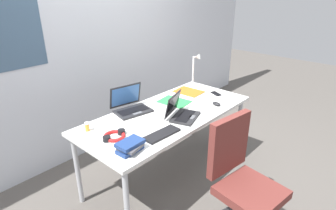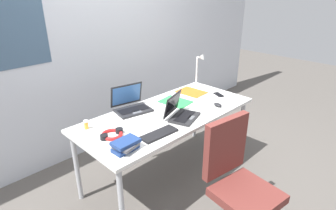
% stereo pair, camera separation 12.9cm
% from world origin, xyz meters
% --- Properties ---
extents(ground_plane, '(12.00, 12.00, 0.00)m').
position_xyz_m(ground_plane, '(0.00, 0.00, 0.00)').
color(ground_plane, '#56514C').
extents(wall_back, '(6.00, 0.13, 2.60)m').
position_xyz_m(wall_back, '(-0.00, 1.10, 1.30)').
color(wall_back, silver).
rests_on(wall_back, ground_plane).
extents(desk, '(1.80, 0.80, 0.74)m').
position_xyz_m(desk, '(0.00, 0.00, 0.68)').
color(desk, white).
rests_on(desk, ground_plane).
extents(desk_lamp, '(0.12, 0.18, 0.40)m').
position_xyz_m(desk_lamp, '(0.80, 0.28, 0.94)').
color(desk_lamp, white).
rests_on(desk_lamp, desk).
extents(laptop_front_right, '(0.37, 0.34, 0.22)m').
position_xyz_m(laptop_front_right, '(0.01, -0.16, 0.79)').
color(laptop_front_right, '#232326').
rests_on(laptop_front_right, desk).
extents(laptop_by_keyboard, '(0.38, 0.34, 0.25)m').
position_xyz_m(laptop_by_keyboard, '(-0.21, 0.30, 0.79)').
color(laptop_by_keyboard, '#232326').
rests_on(laptop_by_keyboard, desk).
extents(external_keyboard, '(0.34, 0.14, 0.02)m').
position_xyz_m(external_keyboard, '(-0.36, -0.26, 0.75)').
color(external_keyboard, black).
rests_on(external_keyboard, desk).
extents(computer_mouse, '(0.07, 0.10, 0.03)m').
position_xyz_m(computer_mouse, '(0.46, -0.25, 0.76)').
color(computer_mouse, black).
rests_on(computer_mouse, desk).
extents(cell_phone, '(0.11, 0.15, 0.01)m').
position_xyz_m(cell_phone, '(0.73, -0.08, 0.74)').
color(cell_phone, black).
rests_on(cell_phone, desk).
extents(headphones, '(0.21, 0.18, 0.04)m').
position_xyz_m(headphones, '(-0.65, 0.01, 0.76)').
color(headphones, red).
rests_on(headphones, desk).
extents(pill_bottle, '(0.04, 0.04, 0.08)m').
position_xyz_m(pill_bottle, '(-0.73, 0.27, 0.78)').
color(pill_bottle, gold).
rests_on(pill_bottle, desk).
extents(book_stack, '(0.21, 0.18, 0.08)m').
position_xyz_m(book_stack, '(-0.69, -0.24, 0.78)').
color(book_stack, navy).
rests_on(book_stack, desk).
extents(paper_folder_far_corner, '(0.25, 0.32, 0.01)m').
position_xyz_m(paper_folder_far_corner, '(0.58, 0.20, 0.74)').
color(paper_folder_far_corner, orange).
rests_on(paper_folder_far_corner, desk).
extents(paper_folder_front_left, '(0.27, 0.34, 0.01)m').
position_xyz_m(paper_folder_front_left, '(0.24, 0.13, 0.74)').
color(paper_folder_front_left, green).
rests_on(paper_folder_front_left, desk).
extents(office_chair, '(0.52, 0.57, 0.97)m').
position_xyz_m(office_chair, '(-0.13, -0.90, 0.40)').
color(office_chair, black).
rests_on(office_chair, ground_plane).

